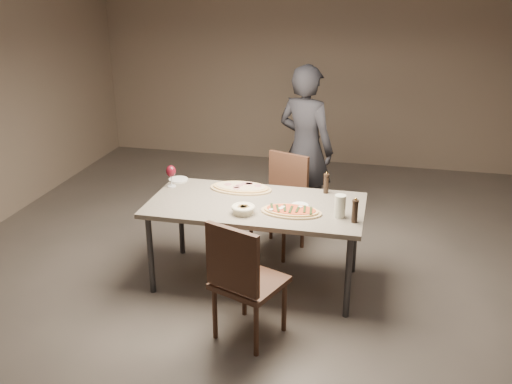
% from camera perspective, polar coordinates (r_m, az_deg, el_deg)
% --- Properties ---
extents(room, '(7.00, 7.00, 7.00)m').
position_cam_1_polar(room, '(4.57, -0.00, 6.43)').
color(room, '#5B534E').
rests_on(room, ground).
extents(dining_table, '(1.80, 0.90, 0.75)m').
position_cam_1_polar(dining_table, '(4.80, -0.00, -1.74)').
color(dining_table, slate).
rests_on(dining_table, ground).
extents(zucchini_pizza, '(0.50, 0.27, 0.05)m').
position_cam_1_polar(zucchini_pizza, '(4.60, 3.52, -1.90)').
color(zucchini_pizza, tan).
rests_on(zucchini_pizza, dining_table).
extents(ham_pizza, '(0.56, 0.31, 0.04)m').
position_cam_1_polar(ham_pizza, '(5.07, -1.52, 0.44)').
color(ham_pizza, tan).
rests_on(ham_pizza, dining_table).
extents(bread_basket, '(0.19, 0.19, 0.07)m').
position_cam_1_polar(bread_basket, '(4.57, -1.28, -1.69)').
color(bread_basket, beige).
rests_on(bread_basket, dining_table).
extents(oil_dish, '(0.14, 0.14, 0.02)m').
position_cam_1_polar(oil_dish, '(4.72, 4.40, -1.37)').
color(oil_dish, white).
rests_on(oil_dish, dining_table).
extents(pepper_mill_left, '(0.05, 0.05, 0.21)m').
position_cam_1_polar(pepper_mill_left, '(4.46, 9.86, -1.86)').
color(pepper_mill_left, black).
rests_on(pepper_mill_left, dining_table).
extents(pepper_mill_right, '(0.05, 0.05, 0.19)m').
position_cam_1_polar(pepper_mill_right, '(5.00, 7.03, 0.88)').
color(pepper_mill_right, black).
rests_on(pepper_mill_right, dining_table).
extents(carafe, '(0.09, 0.09, 0.19)m').
position_cam_1_polar(carafe, '(4.53, 8.39, -1.42)').
color(carafe, silver).
rests_on(carafe, dining_table).
extents(wine_glass, '(0.09, 0.09, 0.20)m').
position_cam_1_polar(wine_glass, '(5.15, -8.50, 2.01)').
color(wine_glass, silver).
rests_on(wine_glass, dining_table).
extents(side_plate, '(0.18, 0.18, 0.01)m').
position_cam_1_polar(side_plate, '(5.35, -7.77, 1.25)').
color(side_plate, white).
rests_on(side_plate, dining_table).
extents(chair_near, '(0.59, 0.59, 0.96)m').
position_cam_1_polar(chair_near, '(4.11, -1.37, -8.44)').
color(chair_near, '#3C2419').
rests_on(chair_near, ground).
extents(chair_far, '(0.57, 0.57, 0.94)m').
position_cam_1_polar(chair_far, '(5.50, 2.64, -0.54)').
color(chair_far, '#3C2419').
rests_on(chair_far, ground).
extents(diner, '(0.74, 0.64, 1.72)m').
position_cam_1_polar(diner, '(5.89, 4.97, 4.37)').
color(diner, black).
rests_on(diner, ground).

